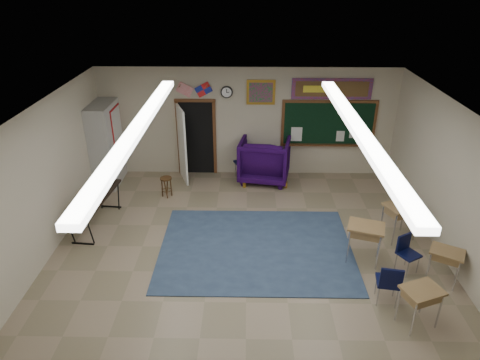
{
  "coord_description": "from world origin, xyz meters",
  "views": [
    {
      "loc": [
        -0.01,
        -6.6,
        5.3
      ],
      "look_at": [
        -0.15,
        1.5,
        1.25
      ],
      "focal_mm": 32.0,
      "sensor_mm": 36.0,
      "label": 1
    }
  ],
  "objects_px": {
    "folding_table": "(96,209)",
    "student_desk_front_left": "(364,241)",
    "student_desk_front_right": "(399,220)",
    "wooden_stool": "(167,187)",
    "wingback_armchair": "(265,159)"
  },
  "relations": [
    {
      "from": "folding_table",
      "to": "student_desk_front_left",
      "type": "bearing_deg",
      "value": -6.23
    },
    {
      "from": "student_desk_front_right",
      "to": "student_desk_front_left",
      "type": "bearing_deg",
      "value": -161.54
    },
    {
      "from": "student_desk_front_left",
      "to": "student_desk_front_right",
      "type": "relative_size",
      "value": 1.0
    },
    {
      "from": "student_desk_front_left",
      "to": "wooden_stool",
      "type": "xyz_separation_m",
      "value": [
        -4.37,
        2.62,
        -0.19
      ]
    },
    {
      "from": "wooden_stool",
      "to": "wingback_armchair",
      "type": "bearing_deg",
      "value": 22.37
    },
    {
      "from": "student_desk_front_right",
      "to": "folding_table",
      "type": "distance_m",
      "value": 6.69
    },
    {
      "from": "wingback_armchair",
      "to": "student_desk_front_right",
      "type": "bearing_deg",
      "value": 144.22
    },
    {
      "from": "student_desk_front_left",
      "to": "wooden_stool",
      "type": "bearing_deg",
      "value": 166.64
    },
    {
      "from": "wingback_armchair",
      "to": "folding_table",
      "type": "xyz_separation_m",
      "value": [
        -3.89,
        -2.44,
        -0.21
      ]
    },
    {
      "from": "student_desk_front_left",
      "to": "wooden_stool",
      "type": "distance_m",
      "value": 5.1
    },
    {
      "from": "student_desk_front_left",
      "to": "wingback_armchair",
      "type": "bearing_deg",
      "value": 134.14
    },
    {
      "from": "wingback_armchair",
      "to": "folding_table",
      "type": "bearing_deg",
      "value": 41.96
    },
    {
      "from": "student_desk_front_right",
      "to": "wingback_armchair",
      "type": "bearing_deg",
      "value": 112.05
    },
    {
      "from": "folding_table",
      "to": "student_desk_front_right",
      "type": "bearing_deg",
      "value": 2.36
    },
    {
      "from": "wingback_armchair",
      "to": "wooden_stool",
      "type": "height_order",
      "value": "wingback_armchair"
    }
  ]
}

